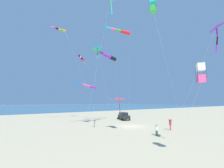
{
  "coord_description": "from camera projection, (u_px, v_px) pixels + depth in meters",
  "views": [
    {
      "loc": [
        -19.87,
        20.57,
        4.28
      ],
      "look_at": [
        0.39,
        4.28,
        7.48
      ],
      "focal_mm": 24.4,
      "sensor_mm": 36.0,
      "label": 1
    }
  ],
  "objects": [
    {
      "name": "kite_box_checkered_midright",
      "position": [
        201.0,
        73.0,
        11.47
      ],
      "size": [
        7.27,
        10.88,
        7.25
      ],
      "color": "white",
      "rests_on": "ground_plane"
    },
    {
      "name": "kite_windsock_rainbow_low_near",
      "position": [
        121.0,
        31.0,
        30.56
      ],
      "size": [
        8.1,
        12.78,
        18.97
      ],
      "color": "red",
      "rests_on": "ground_plane"
    },
    {
      "name": "person_child_green_jacket",
      "position": [
        157.0,
        129.0,
        20.03
      ],
      "size": [
        0.46,
        0.36,
        1.51
      ],
      "color": "#3D7F51",
      "rests_on": "ground_plane"
    },
    {
      "name": "kite_delta_white_trailing",
      "position": [
        119.0,
        99.0,
        24.66
      ],
      "size": [
        10.52,
        9.03,
        5.21
      ],
      "color": "#EF4C93",
      "rests_on": "ground_plane"
    },
    {
      "name": "kite_windsock_long_streamer_left",
      "position": [
        60.0,
        30.0,
        34.14
      ],
      "size": [
        7.72,
        8.22,
        20.86
      ],
      "color": "orange",
      "rests_on": "ground_plane"
    },
    {
      "name": "kite_windsock_black_fish_shape",
      "position": [
        108.0,
        56.0,
        29.32
      ],
      "size": [
        9.44,
        12.84,
        13.65
      ],
      "color": "black",
      "rests_on": "ground_plane"
    },
    {
      "name": "parked_car",
      "position": [
        124.0,
        116.0,
        38.19
      ],
      "size": [
        4.68,
        3.47,
        1.85
      ],
      "color": "black",
      "rests_on": "ground_plane"
    },
    {
      "name": "cooler_box",
      "position": [
        118.0,
        118.0,
        40.3
      ],
      "size": [
        0.62,
        0.42,
        0.42
      ],
      "color": "black",
      "rests_on": "ground_plane"
    },
    {
      "name": "kite_delta_magenta_far_left",
      "position": [
        216.0,
        28.0,
        13.18
      ],
      "size": [
        9.28,
        7.49,
        11.17
      ],
      "color": "purple",
      "rests_on": "ground_plane"
    },
    {
      "name": "kite_windsock_green_low_center",
      "position": [
        81.0,
        58.0,
        39.79
      ],
      "size": [
        4.75,
        13.93,
        16.36
      ],
      "color": "red",
      "rests_on": "ground_plane"
    },
    {
      "name": "ground_plane",
      "position": [
        132.0,
        126.0,
        27.64
      ],
      "size": [
        600.0,
        600.0,
        0.0
      ],
      "primitive_type": "plane",
      "color": "#C6B58C"
    },
    {
      "name": "person_child_grey_jacket",
      "position": [
        95.0,
        123.0,
        26.91
      ],
      "size": [
        0.48,
        0.46,
        1.34
      ],
      "color": "#3D7F51",
      "rests_on": "ground_plane"
    },
    {
      "name": "kite_windsock_purple_drifting",
      "position": [
        89.0,
        86.0,
        32.62
      ],
      "size": [
        3.54,
        16.41,
        8.22
      ],
      "color": "purple",
      "rests_on": "ground_plane"
    },
    {
      "name": "person_adult_flyer",
      "position": [
        170.0,
        124.0,
        24.05
      ],
      "size": [
        0.6,
        0.64,
        1.78
      ],
      "color": "#B72833",
      "rests_on": "ground_plane"
    },
    {
      "name": "ocean_water_strip",
      "position": [
        14.0,
        107.0,
        155.23
      ],
      "size": [
        240.0,
        600.0,
        0.01
      ],
      "primitive_type": "cube",
      "color": "#386B84",
      "rests_on": "ground_plane"
    },
    {
      "name": "kite_delta_orange_high_right",
      "position": [
        98.0,
        49.0,
        34.65
      ],
      "size": [
        3.05,
        6.73,
        17.07
      ],
      "color": "#1EB7C6",
      "rests_on": "ground_plane"
    },
    {
      "name": "kite_box_small_distant",
      "position": [
        153.0,
        5.0,
        16.99
      ],
      "size": [
        2.56,
        10.01,
        16.01
      ],
      "color": "#1EB7C6",
      "rests_on": "ground_plane"
    }
  ]
}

